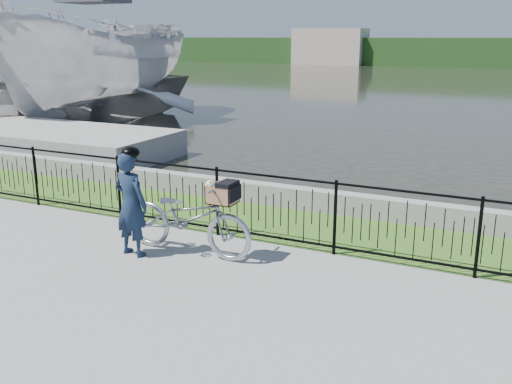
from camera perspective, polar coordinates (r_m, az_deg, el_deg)
The scene contains 12 objects.
ground at distance 7.72m, azimuth -3.19°, elevation -8.98°, with size 120.00×120.00×0.00m, color gray.
grass_strip at distance 9.91m, azimuth 4.07°, elevation -3.36°, with size 60.00×2.00×0.01m, color #3A621E.
water at distance 39.42m, azimuth 20.92°, elevation 9.73°, with size 120.00×120.00×0.00m, color black.
quay_wall at distance 10.75m, azimuth 6.07°, elevation -0.82°, with size 60.00×0.30×0.40m, color gray.
fence at distance 8.86m, azimuth 1.74°, elevation -1.73°, with size 14.00×0.06×1.15m, color black, non-canonical shape.
far_treeline at distance 66.25m, azimuth 23.31°, elevation 12.68°, with size 120.00×6.00×3.00m, color #22461B.
far_building_left at distance 67.64m, azimuth 7.43°, elevation 14.22°, with size 8.00×4.00×4.00m, color #B0A08D.
dock at distance 17.99m, azimuth -23.18°, elevation 5.07°, with size 10.00×3.00×0.70m, color gray.
bicycle_rig at distance 8.56m, azimuth -6.76°, elevation -2.51°, with size 2.12×0.74×1.21m.
cyclist at distance 8.57m, azimuth -12.42°, elevation -1.00°, with size 0.61×0.44×1.65m.
boat_near at distance 22.28m, azimuth -15.53°, elevation 12.17°, with size 4.82×10.93×5.91m.
boat_far at distance 23.06m, azimuth -20.78°, elevation 9.52°, with size 11.15×13.60×2.46m.
Camera 1 is at (3.42, -6.14, 3.17)m, focal length 40.00 mm.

